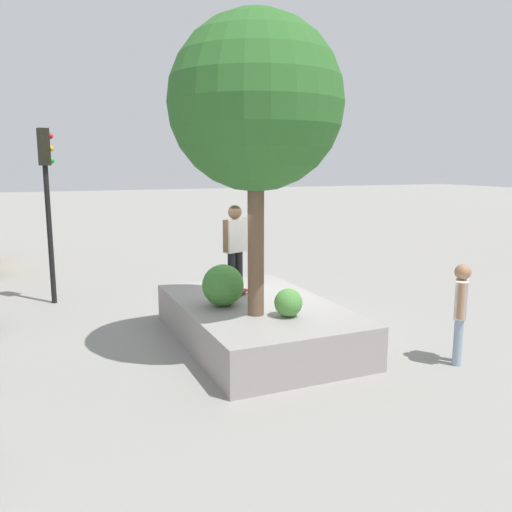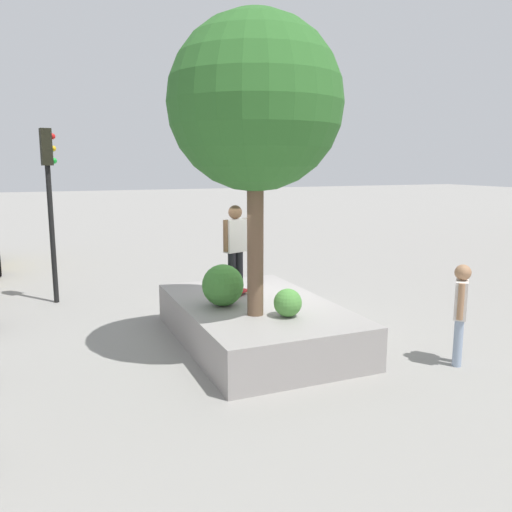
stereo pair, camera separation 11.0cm
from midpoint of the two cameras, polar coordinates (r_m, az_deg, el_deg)
ground_plane at (r=10.62m, az=1.24°, el=-8.28°), size 120.00×120.00×0.00m
planter_ledge at (r=9.97m, az=0.32°, el=-7.25°), size 4.43×2.72×0.75m
plaza_tree at (r=8.81m, az=0.29°, el=16.26°), size 2.87×2.87×4.99m
boxwood_shrub at (r=8.97m, az=3.84°, el=-5.12°), size 0.49×0.49×0.49m
hedge_clump at (r=9.62m, az=-3.31°, el=-3.20°), size 0.77×0.77×0.77m
skateboard at (r=10.35m, az=-1.92°, el=-4.12°), size 0.63×0.78×0.07m
skateboarder at (r=10.15m, az=-1.96°, el=1.45°), size 0.35×0.55×1.73m
traffic_light_corner at (r=13.30m, az=-21.43°, el=7.24°), size 0.31×0.36×4.15m
passerby_with_bag at (r=9.36m, az=21.75°, el=-5.23°), size 0.46×0.46×1.71m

